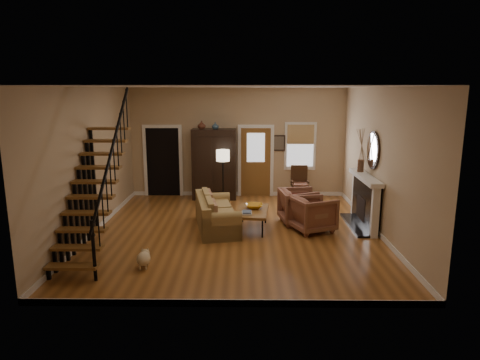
{
  "coord_description": "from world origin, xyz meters",
  "views": [
    {
      "loc": [
        0.2,
        -9.45,
        3.25
      ],
      "look_at": [
        0.1,
        0.4,
        1.15
      ],
      "focal_mm": 32.0,
      "sensor_mm": 36.0,
      "label": 1
    }
  ],
  "objects_px": {
    "coffee_table": "(252,220)",
    "floor_lamp": "(223,179)",
    "sofa": "(217,213)",
    "armchair_left": "(312,213)",
    "armoire": "(214,164)",
    "side_chair": "(300,183)",
    "armchair_right": "(300,206)"
  },
  "relations": [
    {
      "from": "armchair_right",
      "to": "floor_lamp",
      "type": "height_order",
      "value": "floor_lamp"
    },
    {
      "from": "sofa",
      "to": "armchair_right",
      "type": "distance_m",
      "value": 2.06
    },
    {
      "from": "sofa",
      "to": "armchair_left",
      "type": "relative_size",
      "value": 2.18
    },
    {
      "from": "sofa",
      "to": "side_chair",
      "type": "height_order",
      "value": "side_chair"
    },
    {
      "from": "armoire",
      "to": "armchair_right",
      "type": "bearing_deg",
      "value": -47.21
    },
    {
      "from": "sofa",
      "to": "armoire",
      "type": "bearing_deg",
      "value": 84.54
    },
    {
      "from": "sofa",
      "to": "coffee_table",
      "type": "bearing_deg",
      "value": -14.86
    },
    {
      "from": "floor_lamp",
      "to": "coffee_table",
      "type": "bearing_deg",
      "value": -69.04
    },
    {
      "from": "coffee_table",
      "to": "armchair_right",
      "type": "height_order",
      "value": "armchair_right"
    },
    {
      "from": "coffee_table",
      "to": "side_chair",
      "type": "relative_size",
      "value": 1.21
    },
    {
      "from": "coffee_table",
      "to": "side_chair",
      "type": "xyz_separation_m",
      "value": [
        1.47,
        2.76,
        0.27
      ]
    },
    {
      "from": "floor_lamp",
      "to": "side_chair",
      "type": "relative_size",
      "value": 1.58
    },
    {
      "from": "sofa",
      "to": "armchair_left",
      "type": "bearing_deg",
      "value": -14.1
    },
    {
      "from": "coffee_table",
      "to": "armchair_right",
      "type": "bearing_deg",
      "value": 23.35
    },
    {
      "from": "armoire",
      "to": "sofa",
      "type": "distance_m",
      "value": 2.98
    },
    {
      "from": "sofa",
      "to": "coffee_table",
      "type": "distance_m",
      "value": 0.84
    },
    {
      "from": "armchair_left",
      "to": "armchair_right",
      "type": "distance_m",
      "value": 0.63
    },
    {
      "from": "armchair_left",
      "to": "armchair_right",
      "type": "xyz_separation_m",
      "value": [
        -0.22,
        0.59,
        0.0
      ]
    },
    {
      "from": "coffee_table",
      "to": "side_chair",
      "type": "distance_m",
      "value": 3.13
    },
    {
      "from": "floor_lamp",
      "to": "armchair_left",
      "type": "bearing_deg",
      "value": -43.91
    },
    {
      "from": "armchair_left",
      "to": "floor_lamp",
      "type": "bearing_deg",
      "value": 23.28
    },
    {
      "from": "armoire",
      "to": "floor_lamp",
      "type": "bearing_deg",
      "value": -71.83
    },
    {
      "from": "armchair_right",
      "to": "side_chair",
      "type": "height_order",
      "value": "side_chair"
    },
    {
      "from": "floor_lamp",
      "to": "side_chair",
      "type": "bearing_deg",
      "value": 18.18
    },
    {
      "from": "sofa",
      "to": "armchair_left",
      "type": "height_order",
      "value": "armchair_left"
    },
    {
      "from": "armchair_left",
      "to": "armchair_right",
      "type": "bearing_deg",
      "value": -2.06
    },
    {
      "from": "armchair_left",
      "to": "side_chair",
      "type": "xyz_separation_m",
      "value": [
        0.06,
        2.83,
        0.09
      ]
    },
    {
      "from": "armchair_left",
      "to": "side_chair",
      "type": "distance_m",
      "value": 2.84
    },
    {
      "from": "side_chair",
      "to": "armchair_right",
      "type": "bearing_deg",
      "value": -97.27
    },
    {
      "from": "floor_lamp",
      "to": "side_chair",
      "type": "height_order",
      "value": "floor_lamp"
    },
    {
      "from": "coffee_table",
      "to": "floor_lamp",
      "type": "xyz_separation_m",
      "value": [
        -0.77,
        2.02,
        0.57
      ]
    },
    {
      "from": "armoire",
      "to": "floor_lamp",
      "type": "distance_m",
      "value": 1.02
    }
  ]
}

